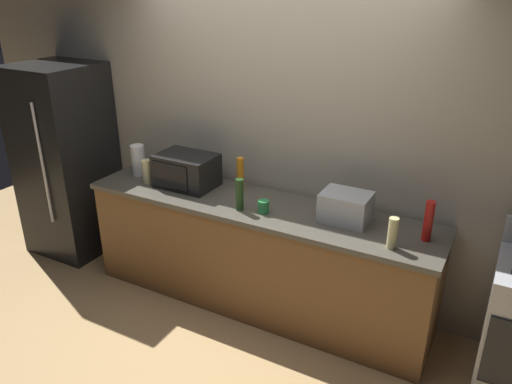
{
  "coord_description": "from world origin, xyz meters",
  "views": [
    {
      "loc": [
        1.66,
        -2.64,
        2.5
      ],
      "look_at": [
        0.0,
        0.4,
        1.0
      ],
      "focal_mm": 34.91,
      "sensor_mm": 36.0,
      "label": 1
    }
  ],
  "objects_px": {
    "refrigerator": "(66,161)",
    "bottle_dish_soap": "(240,174)",
    "bottle_wine": "(240,195)",
    "microwave": "(186,170)",
    "bottle_hot_sauce": "(428,221)",
    "mug_green": "(263,207)",
    "toaster_oven": "(346,207)",
    "bottle_vinegar": "(393,233)",
    "paper_towel_roll": "(138,160)",
    "bottle_hand_soap": "(147,171)"
  },
  "relations": [
    {
      "from": "refrigerator",
      "to": "bottle_dish_soap",
      "type": "bearing_deg",
      "value": 6.08
    },
    {
      "from": "bottle_wine",
      "to": "microwave",
      "type": "bearing_deg",
      "value": 162.68
    },
    {
      "from": "bottle_hot_sauce",
      "to": "mug_green",
      "type": "bearing_deg",
      "value": -172.8
    },
    {
      "from": "toaster_oven",
      "to": "bottle_vinegar",
      "type": "relative_size",
      "value": 1.61
    },
    {
      "from": "paper_towel_roll",
      "to": "bottle_hot_sauce",
      "type": "height_order",
      "value": "bottle_hot_sauce"
    },
    {
      "from": "refrigerator",
      "to": "bottle_dish_soap",
      "type": "xyz_separation_m",
      "value": [
        1.8,
        0.19,
        0.14
      ]
    },
    {
      "from": "microwave",
      "to": "paper_towel_roll",
      "type": "relative_size",
      "value": 1.78
    },
    {
      "from": "bottle_hot_sauce",
      "to": "bottle_hand_soap",
      "type": "distance_m",
      "value": 2.27
    },
    {
      "from": "toaster_oven",
      "to": "paper_towel_roll",
      "type": "distance_m",
      "value": 1.89
    },
    {
      "from": "bottle_hot_sauce",
      "to": "bottle_vinegar",
      "type": "xyz_separation_m",
      "value": [
        -0.17,
        -0.21,
        -0.03
      ]
    },
    {
      "from": "toaster_oven",
      "to": "paper_towel_roll",
      "type": "height_order",
      "value": "paper_towel_roll"
    },
    {
      "from": "mug_green",
      "to": "bottle_hot_sauce",
      "type": "bearing_deg",
      "value": 7.2
    },
    {
      "from": "bottle_vinegar",
      "to": "mug_green",
      "type": "relative_size",
      "value": 2.21
    },
    {
      "from": "bottle_wine",
      "to": "bottle_vinegar",
      "type": "relative_size",
      "value": 1.16
    },
    {
      "from": "toaster_oven",
      "to": "bottle_dish_soap",
      "type": "distance_m",
      "value": 0.95
    },
    {
      "from": "toaster_oven",
      "to": "mug_green",
      "type": "relative_size",
      "value": 3.55
    },
    {
      "from": "bottle_dish_soap",
      "to": "toaster_oven",
      "type": "bearing_deg",
      "value": -7.98
    },
    {
      "from": "refrigerator",
      "to": "microwave",
      "type": "distance_m",
      "value": 1.38
    },
    {
      "from": "refrigerator",
      "to": "mug_green",
      "type": "relative_size",
      "value": 18.81
    },
    {
      "from": "microwave",
      "to": "bottle_hot_sauce",
      "type": "height_order",
      "value": "bottle_hot_sauce"
    },
    {
      "from": "bottle_dish_soap",
      "to": "mug_green",
      "type": "bearing_deg",
      "value": -38.72
    },
    {
      "from": "paper_towel_roll",
      "to": "bottle_dish_soap",
      "type": "distance_m",
      "value": 0.96
    },
    {
      "from": "bottle_dish_soap",
      "to": "bottle_hand_soap",
      "type": "bearing_deg",
      "value": -161.88
    },
    {
      "from": "toaster_oven",
      "to": "bottle_dish_soap",
      "type": "height_order",
      "value": "bottle_dish_soap"
    },
    {
      "from": "refrigerator",
      "to": "bottle_hot_sauce",
      "type": "distance_m",
      "value": 3.31
    },
    {
      "from": "bottle_hand_soap",
      "to": "paper_towel_roll",
      "type": "bearing_deg",
      "value": 150.02
    },
    {
      "from": "bottle_hot_sauce",
      "to": "toaster_oven",
      "type": "bearing_deg",
      "value": 177.95
    },
    {
      "from": "microwave",
      "to": "mug_green",
      "type": "relative_size",
      "value": 5.02
    },
    {
      "from": "refrigerator",
      "to": "paper_towel_roll",
      "type": "relative_size",
      "value": 6.67
    },
    {
      "from": "refrigerator",
      "to": "paper_towel_roll",
      "type": "bearing_deg",
      "value": 3.37
    },
    {
      "from": "microwave",
      "to": "bottle_hot_sauce",
      "type": "relative_size",
      "value": 1.72
    },
    {
      "from": "bottle_hand_soap",
      "to": "bottle_dish_soap",
      "type": "bearing_deg",
      "value": 18.12
    },
    {
      "from": "toaster_oven",
      "to": "bottle_hot_sauce",
      "type": "xyz_separation_m",
      "value": [
        0.57,
        -0.02,
        0.03
      ]
    },
    {
      "from": "microwave",
      "to": "mug_green",
      "type": "xyz_separation_m",
      "value": [
        0.8,
        -0.15,
        -0.09
      ]
    },
    {
      "from": "bottle_wine",
      "to": "refrigerator",
      "type": "bearing_deg",
      "value": 175.82
    },
    {
      "from": "bottle_hot_sauce",
      "to": "bottle_hand_soap",
      "type": "height_order",
      "value": "bottle_hot_sauce"
    },
    {
      "from": "microwave",
      "to": "bottle_dish_soap",
      "type": "relative_size",
      "value": 1.76
    },
    {
      "from": "bottle_dish_soap",
      "to": "mug_green",
      "type": "height_order",
      "value": "bottle_dish_soap"
    },
    {
      "from": "refrigerator",
      "to": "toaster_oven",
      "type": "bearing_deg",
      "value": 1.26
    },
    {
      "from": "refrigerator",
      "to": "bottle_dish_soap",
      "type": "distance_m",
      "value": 1.82
    },
    {
      "from": "paper_towel_roll",
      "to": "bottle_dish_soap",
      "type": "height_order",
      "value": "bottle_dish_soap"
    },
    {
      "from": "microwave",
      "to": "bottle_dish_soap",
      "type": "distance_m",
      "value": 0.45
    },
    {
      "from": "bottle_vinegar",
      "to": "mug_green",
      "type": "height_order",
      "value": "bottle_vinegar"
    },
    {
      "from": "bottle_hot_sauce",
      "to": "bottle_hand_soap",
      "type": "relative_size",
      "value": 1.38
    },
    {
      "from": "microwave",
      "to": "bottle_dish_soap",
      "type": "bearing_deg",
      "value": 18.46
    },
    {
      "from": "paper_towel_roll",
      "to": "bottle_dish_soap",
      "type": "relative_size",
      "value": 0.99
    },
    {
      "from": "microwave",
      "to": "paper_towel_roll",
      "type": "xyz_separation_m",
      "value": [
        -0.52,
        0.0,
        0.0
      ]
    },
    {
      "from": "bottle_wine",
      "to": "bottle_vinegar",
      "type": "distance_m",
      "value": 1.14
    },
    {
      "from": "toaster_oven",
      "to": "bottle_wine",
      "type": "xyz_separation_m",
      "value": [
        -0.75,
        -0.21,
        0.02
      ]
    },
    {
      "from": "microwave",
      "to": "bottle_hand_soap",
      "type": "height_order",
      "value": "microwave"
    }
  ]
}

